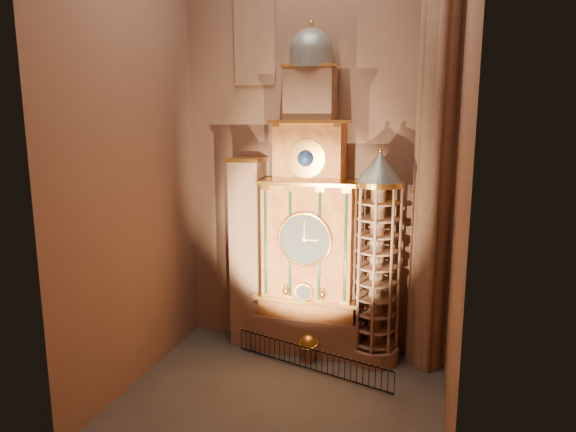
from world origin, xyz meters
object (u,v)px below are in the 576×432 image
(stair_turret, at_px, (377,261))
(celestial_globe, at_px, (308,346))
(portrait_tower, at_px, (248,252))
(astronomical_clock, at_px, (309,228))
(iron_railing, at_px, (311,359))

(stair_turret, height_order, celestial_globe, stair_turret)
(portrait_tower, xyz_separation_m, stair_turret, (6.90, -0.28, 0.12))
(astronomical_clock, bearing_deg, iron_railing, -73.35)
(stair_turret, xyz_separation_m, celestial_globe, (-3.17, -1.10, -4.41))
(astronomical_clock, xyz_separation_m, portrait_tower, (-3.40, 0.02, -1.53))
(celestial_globe, xyz_separation_m, iron_railing, (0.35, -0.92, -0.25))
(astronomical_clock, relative_size, celestial_globe, 11.66)
(portrait_tower, distance_m, iron_railing, 6.53)
(stair_turret, bearing_deg, celestial_globe, -160.86)
(astronomical_clock, height_order, celestial_globe, astronomical_clock)
(astronomical_clock, xyz_separation_m, iron_railing, (0.68, -2.28, -6.07))
(portrait_tower, relative_size, iron_railing, 1.24)
(stair_turret, distance_m, iron_railing, 5.81)
(astronomical_clock, xyz_separation_m, stair_turret, (3.50, -0.26, -1.41))
(portrait_tower, height_order, iron_railing, portrait_tower)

